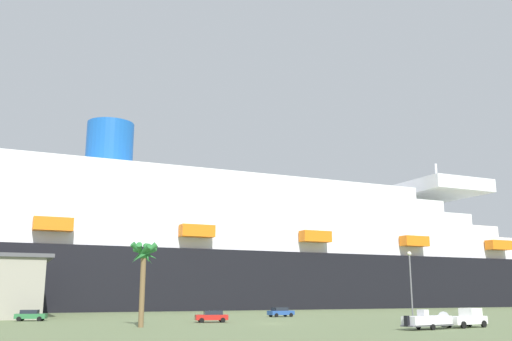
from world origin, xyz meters
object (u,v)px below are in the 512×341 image
Objects in this scene: street_lamp at (411,277)px; parked_car_red_hatchback at (212,316)px; small_boat_on_trailer at (431,320)px; pickup_truck at (467,318)px; parked_car_green_wagon at (31,315)px; palm_tree at (144,261)px; parked_car_blue_suv at (281,312)px; cruise_ship at (243,254)px.

parked_car_red_hatchback is (-24.45, 11.61, -5.20)m from street_lamp.
parked_car_red_hatchback is (-18.76, 23.31, -0.13)m from small_boat_on_trailer.
parked_car_green_wagon is (-48.48, 34.48, -0.21)m from pickup_truck.
pickup_truck is 59.49m from parked_car_green_wagon.
small_boat_on_trailer is at bearing -26.15° from palm_tree.
palm_tree is 2.16× the size of parked_car_red_hatchback.
parked_car_red_hatchback and parked_car_green_wagon have the same top height.
pickup_truck is at bearing -20.06° from palm_tree.
parked_car_green_wagon is at bearing 151.79° from parked_car_red_hatchback.
small_boat_on_trailer is 0.88× the size of street_lamp.
parked_car_blue_suv is at bearing 40.91° from palm_tree.
small_boat_on_trailer is 13.96m from street_lamp.
palm_tree reaches higher than small_boat_on_trailer.
street_lamp reaches higher than parked_car_blue_suv.
cruise_ship is 28.51× the size of street_lamp.
street_lamp is at bearing -4.65° from palm_tree.
small_boat_on_trailer is (-8.67, -93.13, -13.35)m from cruise_ship.
cruise_ship is 92.59m from pickup_truck.
cruise_ship is 77.81m from parked_car_green_wagon.
street_lamp reaches higher than parked_car_green_wagon.
pickup_truck is at bearing -76.58° from parked_car_blue_suv.
small_boat_on_trailer is at bearing -86.01° from parked_car_blue_suv.
cruise_ship reaches higher than pickup_truck.
small_boat_on_trailer is 1.81× the size of parked_car_red_hatchback.
pickup_truck is 33.02m from parked_car_red_hatchback.
palm_tree is 2.19× the size of parked_car_green_wagon.
parked_car_blue_suv is (39.77, 2.01, 0.00)m from parked_car_green_wagon.
palm_tree reaches higher than street_lamp.
palm_tree is (-29.70, 14.58, 6.73)m from small_boat_on_trailer.
street_lamp is 2.09× the size of parked_car_green_wagon.
pickup_truck reaches higher than parked_car_green_wagon.
parked_car_green_wagon is at bearing 144.58° from pickup_truck.
palm_tree is at bearing 175.35° from street_lamp.
small_boat_on_trailer reaches higher than parked_car_blue_suv.
pickup_truck is 1.30× the size of parked_car_green_wagon.
parked_car_red_hatchback is (-27.43, -69.82, -13.47)m from cruise_ship.
pickup_truck is 11.33m from street_lamp.
parked_car_green_wagon is 0.97× the size of parked_car_blue_suv.
parked_car_blue_suv is (-8.71, 36.49, -0.21)m from pickup_truck.
pickup_truck is at bearing -35.42° from parked_car_green_wagon.
pickup_truck is 0.60× the size of palm_tree.
cruise_ship is 27.18× the size of palm_tree.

